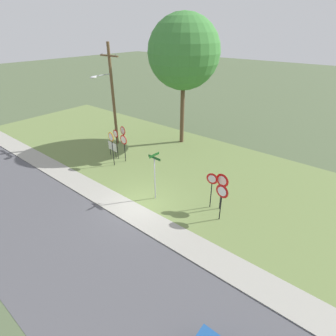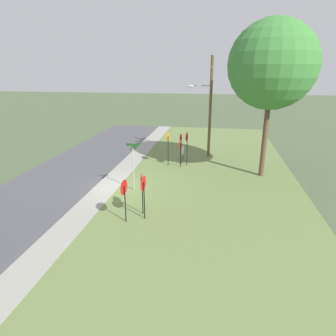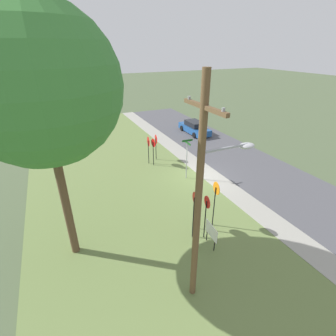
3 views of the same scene
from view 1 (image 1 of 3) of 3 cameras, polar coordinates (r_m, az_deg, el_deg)
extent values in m
plane|color=#4C5B3D|center=(16.23, -6.31, -7.99)|extent=(160.00, 160.00, 0.00)
cube|color=#4C4C51|center=(14.16, -20.67, -16.53)|extent=(44.00, 6.40, 0.01)
cube|color=#99968C|center=(15.79, -8.38, -9.21)|extent=(44.00, 1.60, 0.06)
cube|color=olive|center=(20.17, 5.73, -0.06)|extent=(44.00, 12.00, 0.04)
cylinder|color=black|center=(21.43, -11.00, 4.71)|extent=(0.06, 0.06, 2.24)
cylinder|color=red|center=(21.01, -11.35, 7.35)|extent=(0.63, 0.12, 0.63)
cylinder|color=white|center=(21.00, -11.39, 7.33)|extent=(0.49, 0.08, 0.49)
cylinder|color=black|center=(20.96, -9.38, 3.83)|extent=(0.06, 0.06, 1.92)
cylinder|color=red|center=(20.58, -9.65, 6.08)|extent=(0.75, 0.07, 0.75)
cylinder|color=white|center=(20.57, -9.69, 6.07)|extent=(0.58, 0.04, 0.58)
cylinder|color=black|center=(20.39, -11.89, 3.64)|extent=(0.06, 0.06, 2.43)
cylinder|color=orange|center=(19.92, -12.31, 6.64)|extent=(0.70, 0.13, 0.70)
cylinder|color=white|center=(19.91, -12.35, 6.62)|extent=(0.54, 0.09, 0.55)
cylinder|color=black|center=(21.49, -9.47, 5.17)|extent=(0.06, 0.06, 2.41)
cylinder|color=red|center=(21.05, -9.80, 8.02)|extent=(0.67, 0.15, 0.68)
cylinder|color=white|center=(21.04, -9.83, 8.01)|extent=(0.52, 0.10, 0.53)
cylinder|color=black|center=(15.51, 11.44, -5.59)|extent=(0.06, 0.06, 2.04)
cone|color=red|center=(14.98, 11.70, -2.68)|extent=(0.81, 0.11, 0.81)
cone|color=silver|center=(14.97, 11.66, -2.72)|extent=(0.55, 0.07, 0.55)
cylinder|color=black|center=(15.54, 9.35, -5.31)|extent=(0.06, 0.06, 2.04)
cone|color=red|center=(15.00, 9.56, -2.35)|extent=(0.68, 0.14, 0.69)
cone|color=silver|center=(14.99, 9.51, -2.38)|extent=(0.46, 0.09, 0.47)
cylinder|color=black|center=(14.71, 11.39, -7.86)|extent=(0.06, 0.06, 1.96)
cone|color=red|center=(14.18, 11.66, -5.00)|extent=(0.79, 0.14, 0.79)
cone|color=white|center=(14.16, 11.62, -5.04)|extent=(0.54, 0.09, 0.54)
cylinder|color=#9EA0A8|center=(15.93, -2.87, -2.46)|extent=(0.07, 0.07, 2.76)
cylinder|color=#9EA0A8|center=(15.27, -2.99, 2.04)|extent=(0.09, 0.09, 0.03)
cube|color=#19511E|center=(15.24, -3.00, 2.24)|extent=(0.96, 0.06, 0.15)
cube|color=#19511E|center=(15.17, -3.02, 2.82)|extent=(0.05, 0.82, 0.15)
cylinder|color=brown|center=(23.63, -11.85, 14.91)|extent=(0.24, 0.24, 8.52)
cube|color=brown|center=(23.12, -12.70, 22.72)|extent=(2.10, 0.12, 0.12)
cylinder|color=gray|center=(23.78, -14.14, 22.95)|extent=(0.09, 0.09, 0.10)
cylinder|color=gray|center=(22.46, -11.23, 22.96)|extent=(0.09, 0.09, 0.10)
cylinder|color=#9EA0A8|center=(22.75, -14.10, 19.01)|extent=(0.08, 1.75, 0.08)
ellipsoid|color=#B7B7BC|center=(22.24, -15.92, 18.43)|extent=(0.40, 0.56, 0.18)
cylinder|color=black|center=(22.53, -12.39, 3.42)|extent=(0.05, 0.05, 0.55)
cylinder|color=black|center=(21.94, -11.25, 2.84)|extent=(0.05, 0.05, 0.55)
cube|color=white|center=(21.98, -11.99, 4.61)|extent=(1.10, 0.13, 0.70)
cylinder|color=brown|center=(23.81, 3.13, 12.73)|extent=(0.36, 0.36, 6.25)
sphere|color=#3D7F38|center=(23.00, 3.46, 23.79)|extent=(5.85, 5.85, 5.85)
camera|label=2|loc=(17.29, 66.21, 4.52)|focal=31.71mm
camera|label=3|loc=(29.91, -14.66, 26.59)|focal=26.50mm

